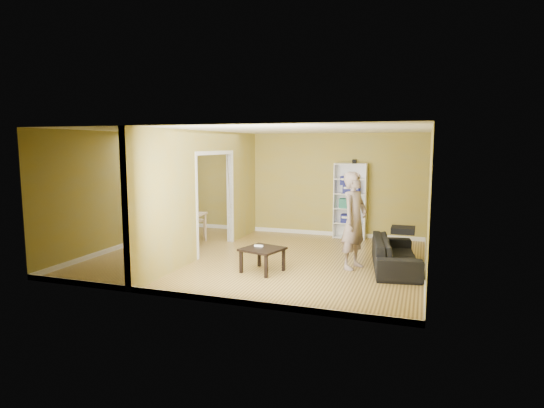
{
  "coord_description": "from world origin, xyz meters",
  "views": [
    {
      "loc": [
        3.17,
        -8.59,
        2.32
      ],
      "look_at": [
        0.2,
        0.2,
        1.1
      ],
      "focal_mm": 30.0,
      "sensor_mm": 36.0,
      "label": 1
    }
  ],
  "objects_px": {
    "dining_table": "(180,217)",
    "chair_far": "(195,219)",
    "sofa": "(395,249)",
    "coffee_table": "(263,252)",
    "chair_left": "(155,222)",
    "chair_near": "(166,230)",
    "bookshelf": "(350,201)",
    "person": "(354,212)"
  },
  "relations": [
    {
      "from": "chair_near",
      "to": "chair_far",
      "type": "bearing_deg",
      "value": 85.78
    },
    {
      "from": "chair_left",
      "to": "chair_far",
      "type": "height_order",
      "value": "chair_far"
    },
    {
      "from": "chair_left",
      "to": "chair_near",
      "type": "relative_size",
      "value": 1.07
    },
    {
      "from": "sofa",
      "to": "chair_near",
      "type": "bearing_deg",
      "value": 80.82
    },
    {
      "from": "coffee_table",
      "to": "chair_near",
      "type": "xyz_separation_m",
      "value": [
        -2.66,
        1.05,
        0.06
      ]
    },
    {
      "from": "bookshelf",
      "to": "dining_table",
      "type": "bearing_deg",
      "value": -153.7
    },
    {
      "from": "dining_table",
      "to": "chair_left",
      "type": "xyz_separation_m",
      "value": [
        -0.68,
        -0.03,
        -0.16
      ]
    },
    {
      "from": "chair_near",
      "to": "chair_far",
      "type": "height_order",
      "value": "chair_far"
    },
    {
      "from": "sofa",
      "to": "coffee_table",
      "type": "bearing_deg",
      "value": 104.9
    },
    {
      "from": "person",
      "to": "chair_left",
      "type": "xyz_separation_m",
      "value": [
        -4.92,
        0.92,
        -0.6
      ]
    },
    {
      "from": "bookshelf",
      "to": "dining_table",
      "type": "xyz_separation_m",
      "value": [
        -3.73,
        -1.85,
        -0.31
      ]
    },
    {
      "from": "person",
      "to": "dining_table",
      "type": "xyz_separation_m",
      "value": [
        -4.25,
        0.95,
        -0.44
      ]
    },
    {
      "from": "dining_table",
      "to": "chair_far",
      "type": "bearing_deg",
      "value": 81.13
    },
    {
      "from": "person",
      "to": "dining_table",
      "type": "distance_m",
      "value": 4.37
    },
    {
      "from": "bookshelf",
      "to": "chair_left",
      "type": "relative_size",
      "value": 2.0
    },
    {
      "from": "dining_table",
      "to": "chair_left",
      "type": "relative_size",
      "value": 1.21
    },
    {
      "from": "coffee_table",
      "to": "chair_near",
      "type": "height_order",
      "value": "chair_near"
    },
    {
      "from": "bookshelf",
      "to": "chair_near",
      "type": "height_order",
      "value": "bookshelf"
    },
    {
      "from": "bookshelf",
      "to": "chair_near",
      "type": "distance_m",
      "value": 4.5
    },
    {
      "from": "coffee_table",
      "to": "chair_left",
      "type": "relative_size",
      "value": 0.72
    },
    {
      "from": "person",
      "to": "coffee_table",
      "type": "bearing_deg",
      "value": 136.92
    },
    {
      "from": "chair_left",
      "to": "chair_far",
      "type": "xyz_separation_m",
      "value": [
        0.77,
        0.61,
        0.01
      ]
    },
    {
      "from": "bookshelf",
      "to": "chair_near",
      "type": "bearing_deg",
      "value": -145.64
    },
    {
      "from": "bookshelf",
      "to": "chair_far",
      "type": "relative_size",
      "value": 1.96
    },
    {
      "from": "sofa",
      "to": "chair_near",
      "type": "distance_m",
      "value": 4.95
    },
    {
      "from": "person",
      "to": "bookshelf",
      "type": "xyz_separation_m",
      "value": [
        -0.51,
        2.79,
        -0.14
      ]
    },
    {
      "from": "person",
      "to": "bookshelf",
      "type": "relative_size",
      "value": 1.15
    },
    {
      "from": "sofa",
      "to": "dining_table",
      "type": "bearing_deg",
      "value": 73.13
    },
    {
      "from": "chair_left",
      "to": "chair_far",
      "type": "bearing_deg",
      "value": 124.77
    },
    {
      "from": "dining_table",
      "to": "sofa",
      "type": "bearing_deg",
      "value": -8.53
    },
    {
      "from": "sofa",
      "to": "coffee_table",
      "type": "xyz_separation_m",
      "value": [
        -2.29,
        -0.98,
        -0.01
      ]
    },
    {
      "from": "sofa",
      "to": "coffee_table",
      "type": "height_order",
      "value": "sofa"
    },
    {
      "from": "dining_table",
      "to": "chair_near",
      "type": "height_order",
      "value": "chair_near"
    },
    {
      "from": "dining_table",
      "to": "chair_near",
      "type": "distance_m",
      "value": 0.7
    },
    {
      "from": "coffee_table",
      "to": "chair_near",
      "type": "relative_size",
      "value": 0.77
    },
    {
      "from": "dining_table",
      "to": "chair_left",
      "type": "height_order",
      "value": "chair_left"
    },
    {
      "from": "bookshelf",
      "to": "chair_far",
      "type": "distance_m",
      "value": 3.88
    },
    {
      "from": "coffee_table",
      "to": "chair_far",
      "type": "xyz_separation_m",
      "value": [
        -2.62,
        2.31,
        0.1
      ]
    },
    {
      "from": "coffee_table",
      "to": "dining_table",
      "type": "bearing_deg",
      "value": 147.42
    },
    {
      "from": "bookshelf",
      "to": "chair_far",
      "type": "height_order",
      "value": "bookshelf"
    },
    {
      "from": "sofa",
      "to": "bookshelf",
      "type": "height_order",
      "value": "bookshelf"
    },
    {
      "from": "dining_table",
      "to": "chair_far",
      "type": "relative_size",
      "value": 1.18
    }
  ]
}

